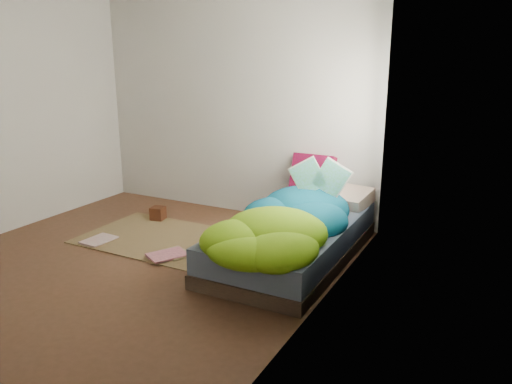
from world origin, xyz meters
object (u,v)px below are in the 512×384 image
floor_book_b (162,251)px  floor_book_a (91,238)px  wooden_box (158,213)px  bed (293,240)px  pillow_magenta (312,176)px  open_book (320,167)px

floor_book_b → floor_book_a: bearing=-146.9°
floor_book_a → wooden_box: bearing=79.4°
bed → wooden_box: bearing=170.8°
pillow_magenta → wooden_box: (-1.61, -0.61, -0.48)m
bed → floor_book_a: bearing=-164.8°
pillow_magenta → floor_book_b: (-0.96, -1.39, -0.54)m
bed → open_book: 0.72m
open_book → wooden_box: (-1.92, 0.01, -0.74)m
pillow_magenta → floor_book_a: 2.38m
open_book → floor_book_b: (-1.27, -0.76, -0.79)m
open_book → floor_book_a: (-2.13, -0.81, -0.80)m
open_book → wooden_box: bearing=167.2°
pillow_magenta → floor_book_a: (-1.82, -1.44, -0.54)m
pillow_magenta → open_book: bearing=-62.9°
floor_book_b → bed: bearing=53.1°
bed → floor_book_b: bed is taller
floor_book_a → open_book: bearing=24.1°
bed → pillow_magenta: pillow_magenta is taller
bed → pillow_magenta: bearing=100.8°
floor_book_a → floor_book_b: floor_book_b is taller
open_book → floor_book_a: 2.41m
pillow_magenta → floor_book_b: 1.77m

